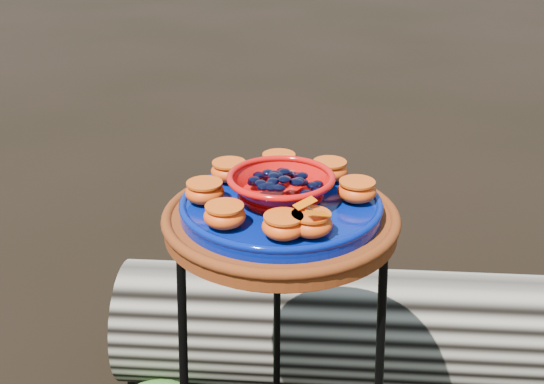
{
  "coord_description": "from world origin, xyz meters",
  "views": [
    {
      "loc": [
        -0.04,
        -1.08,
        1.27
      ],
      "look_at": [
        -0.02,
        0.0,
        0.78
      ],
      "focal_mm": 45.0,
      "sensor_mm": 36.0,
      "label": 1
    }
  ],
  "objects_px": {
    "cobalt_plate": "(281,208)",
    "terracotta_saucer": "(281,222)",
    "red_bowl": "(281,189)",
    "driftwood_log": "(453,334)"
  },
  "relations": [
    {
      "from": "terracotta_saucer",
      "to": "cobalt_plate",
      "type": "height_order",
      "value": "cobalt_plate"
    },
    {
      "from": "red_bowl",
      "to": "driftwood_log",
      "type": "relative_size",
      "value": 0.1
    },
    {
      "from": "cobalt_plate",
      "to": "red_bowl",
      "type": "xyz_separation_m",
      "value": [
        0.0,
        0.0,
        0.04
      ]
    },
    {
      "from": "driftwood_log",
      "to": "red_bowl",
      "type": "bearing_deg",
      "value": -139.38
    },
    {
      "from": "terracotta_saucer",
      "to": "red_bowl",
      "type": "relative_size",
      "value": 2.33
    },
    {
      "from": "terracotta_saucer",
      "to": "red_bowl",
      "type": "bearing_deg",
      "value": 0.0
    },
    {
      "from": "cobalt_plate",
      "to": "terracotta_saucer",
      "type": "bearing_deg",
      "value": 0.0
    },
    {
      "from": "red_bowl",
      "to": "driftwood_log",
      "type": "distance_m",
      "value": 0.88
    },
    {
      "from": "red_bowl",
      "to": "driftwood_log",
      "type": "height_order",
      "value": "red_bowl"
    },
    {
      "from": "cobalt_plate",
      "to": "driftwood_log",
      "type": "bearing_deg",
      "value": 40.62
    }
  ]
}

